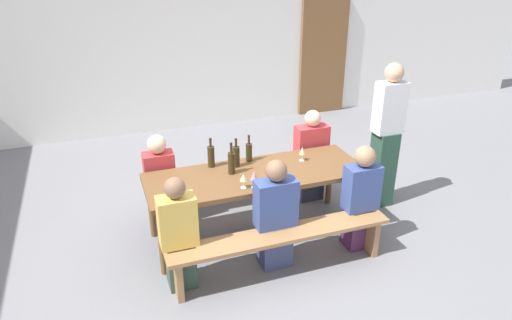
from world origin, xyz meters
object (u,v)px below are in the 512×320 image
at_px(wine_glass_0, 243,178).
at_px(bench_far, 236,177).
at_px(wooden_door, 323,57).
at_px(seated_guest_near_2, 360,199).
at_px(standing_host, 386,138).
at_px(seated_guest_far_1, 311,158).
at_px(wine_bottle_0, 232,162).
at_px(tasting_table, 256,179).
at_px(bench_near, 281,241).
at_px(wine_bottle_2, 249,152).
at_px(wine_glass_1, 302,151).
at_px(wine_bottle_1, 236,156).
at_px(wine_glass_2, 254,176).
at_px(wine_bottle_3, 211,156).
at_px(seated_guest_far_0, 160,183).
at_px(seated_guest_near_1, 275,217).
at_px(seated_guest_near_0, 179,236).

bearing_deg(wine_glass_0, bench_far, 76.97).
bearing_deg(wine_glass_0, wooden_door, 53.49).
height_order(bench_far, wine_glass_0, wine_glass_0).
height_order(seated_guest_near_2, standing_host, standing_host).
bearing_deg(seated_guest_far_1, wine_bottle_0, -67.62).
distance_m(tasting_table, seated_guest_near_2, 1.09).
height_order(bench_near, wine_bottle_2, wine_bottle_2).
distance_m(wine_glass_0, wine_glass_1, 0.89).
height_order(wine_bottle_1, standing_host, standing_host).
bearing_deg(seated_guest_near_2, wine_glass_2, 75.93).
bearing_deg(wooden_door, wine_glass_0, -126.51).
distance_m(wine_bottle_0, wine_glass_2, 0.39).
relative_size(wine_bottle_3, seated_guest_far_1, 0.28).
bearing_deg(bench_far, seated_guest_far_1, -9.38).
relative_size(bench_far, seated_guest_far_0, 2.02).
relative_size(bench_near, wine_glass_1, 13.49).
distance_m(bench_far, standing_host, 1.83).
relative_size(bench_far, wine_glass_0, 14.18).
bearing_deg(seated_guest_near_1, wine_bottle_0, 20.60).
relative_size(wine_bottle_1, seated_guest_near_1, 0.28).
bearing_deg(wooden_door, seated_guest_near_2, -111.80).
distance_m(wine_glass_2, seated_guest_near_1, 0.45).
bearing_deg(wine_glass_1, wine_bottle_0, -177.20).
bearing_deg(wine_glass_1, wine_bottle_3, 168.94).
distance_m(tasting_table, bench_near, 0.77).
bearing_deg(bench_near, seated_guest_near_2, 9.10).
bearing_deg(seated_guest_near_1, seated_guest_far_0, 39.84).
height_order(tasting_table, wine_glass_1, wine_glass_1).
distance_m(bench_far, seated_guest_near_1, 1.27).
height_order(tasting_table, bench_near, tasting_table).
xyz_separation_m(wine_glass_2, seated_guest_near_0, (-0.82, -0.27, -0.34)).
bearing_deg(seated_guest_near_2, wine_glass_0, 76.07).
relative_size(wine_bottle_1, wine_glass_0, 2.07).
distance_m(wine_glass_2, seated_guest_far_0, 1.21).
height_order(wine_glass_1, seated_guest_near_1, seated_guest_near_1).
bearing_deg(seated_guest_near_0, standing_host, -75.24).
xyz_separation_m(wine_glass_1, seated_guest_far_1, (0.33, 0.43, -0.32)).
bearing_deg(seated_guest_near_0, seated_guest_far_0, -0.75).
distance_m(seated_guest_far_1, standing_host, 0.92).
xyz_separation_m(wine_bottle_1, seated_guest_near_0, (-0.80, -0.78, -0.34)).
relative_size(wine_glass_1, seated_guest_far_0, 0.15).
distance_m(wine_bottle_1, seated_guest_near_1, 0.86).
distance_m(seated_guest_far_0, standing_host, 2.64).
xyz_separation_m(wine_glass_2, seated_guest_far_1, (1.03, 0.84, -0.33)).
distance_m(wine_bottle_1, wine_bottle_2, 0.19).
bearing_deg(wine_bottle_2, wine_bottle_1, -153.19).
relative_size(wine_bottle_1, wine_bottle_3, 0.99).
bearing_deg(seated_guest_near_0, seated_guest_far_1, -59.08).
distance_m(wine_bottle_0, seated_guest_near_0, 1.00).
height_order(tasting_table, standing_host, standing_host).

